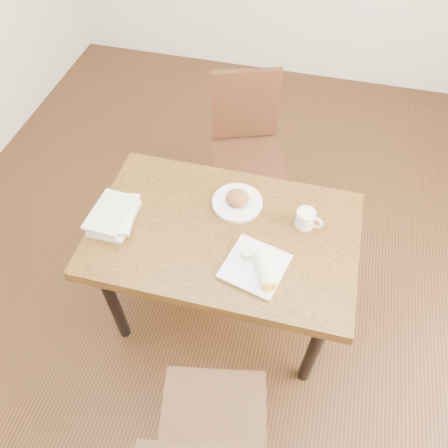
% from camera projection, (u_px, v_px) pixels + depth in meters
% --- Properties ---
extents(ground, '(4.00, 5.00, 0.01)m').
position_uv_depth(ground, '(224.00, 308.00, 2.56)').
color(ground, '#472814').
rests_on(ground, ground).
extents(room_walls, '(4.02, 5.02, 2.80)m').
position_uv_depth(room_walls, '(224.00, 49.00, 1.27)').
color(room_walls, silver).
rests_on(room_walls, ground).
extents(table, '(1.21, 0.76, 0.75)m').
position_uv_depth(table, '(224.00, 242.00, 2.04)').
color(table, brown).
rests_on(table, ground).
extents(chair_near, '(0.49, 0.49, 0.95)m').
position_uv_depth(chair_near, '(211.00, 441.00, 1.62)').
color(chair_near, '#483214').
rests_on(chair_near, ground).
extents(chair_far, '(0.54, 0.54, 0.95)m').
position_uv_depth(chair_far, '(246.00, 141.00, 2.64)').
color(chair_far, '#422012').
rests_on(chair_far, ground).
extents(plate_scone, '(0.24, 0.24, 0.08)m').
position_uv_depth(plate_scone, '(237.00, 201.00, 2.04)').
color(plate_scone, white).
rests_on(plate_scone, table).
extents(coffee_mug, '(0.13, 0.09, 0.09)m').
position_uv_depth(coffee_mug, '(306.00, 219.00, 1.95)').
color(coffee_mug, white).
rests_on(coffee_mug, table).
extents(plate_burrito, '(0.30, 0.30, 0.08)m').
position_uv_depth(plate_burrito, '(258.00, 267.00, 1.82)').
color(plate_burrito, white).
rests_on(plate_burrito, table).
extents(book_stack, '(0.21, 0.27, 0.07)m').
position_uv_depth(book_stack, '(114.00, 215.00, 1.98)').
color(book_stack, white).
rests_on(book_stack, table).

